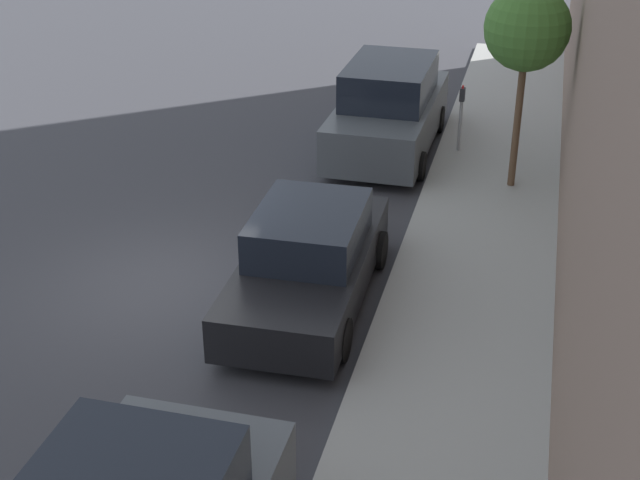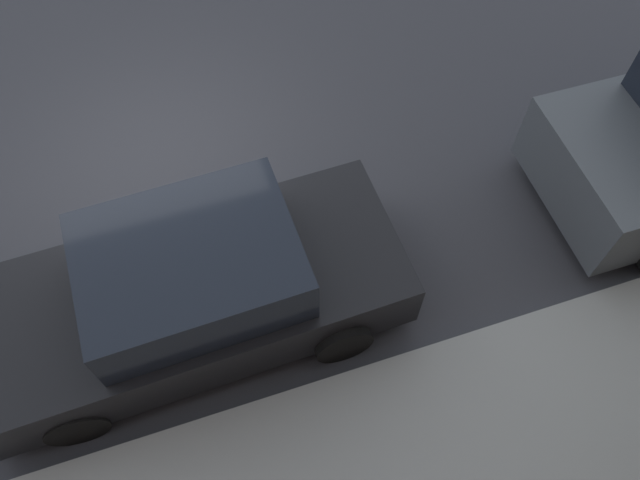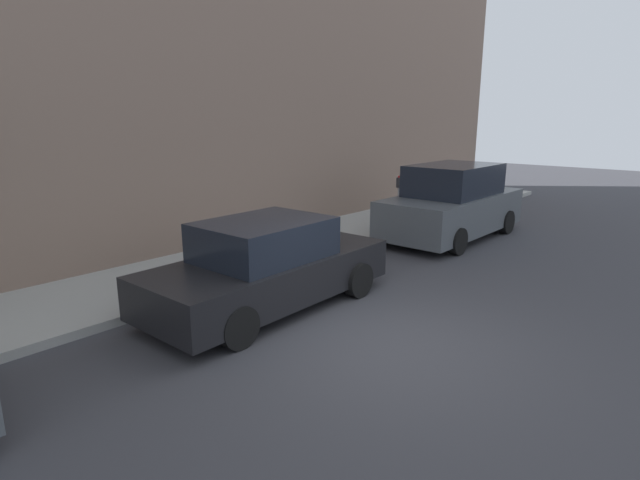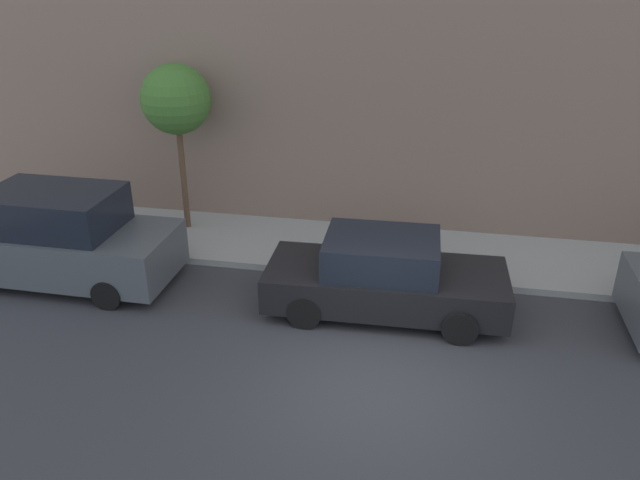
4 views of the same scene
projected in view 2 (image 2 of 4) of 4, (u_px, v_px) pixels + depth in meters
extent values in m
plane|color=#38383D|center=(157.00, 165.00, 8.24)|extent=(60.00, 60.00, 0.00)
cube|color=black|center=(192.00, 299.00, 6.61)|extent=(1.91, 4.54, 0.68)
cube|color=black|center=(191.00, 266.00, 6.06)|extent=(1.64, 2.14, 0.64)
cylinder|color=black|center=(295.00, 214.00, 7.46)|extent=(0.22, 0.64, 0.64)
cylinder|color=black|center=(342.00, 340.00, 6.62)|extent=(0.22, 0.64, 0.64)
cylinder|color=black|center=(58.00, 278.00, 7.01)|extent=(0.22, 0.64, 0.64)
cylinder|color=black|center=(77.00, 423.00, 6.17)|extent=(0.22, 0.64, 0.64)
cylinder|color=black|center=(577.00, 133.00, 8.13)|extent=(0.22, 0.60, 0.60)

